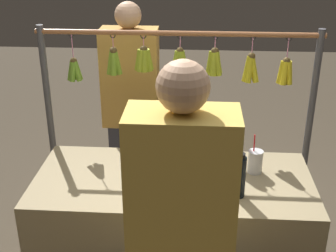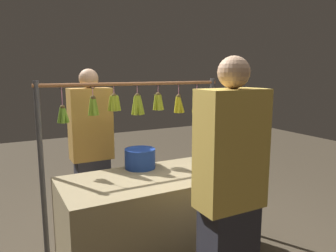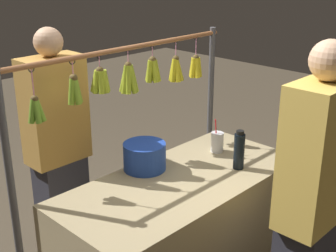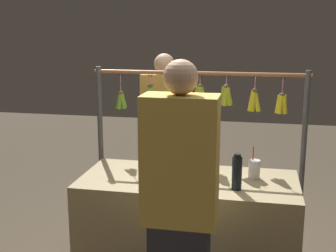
% 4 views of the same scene
% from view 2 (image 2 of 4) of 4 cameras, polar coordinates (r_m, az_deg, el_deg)
% --- Properties ---
extents(market_counter, '(1.61, 0.74, 0.81)m').
position_cam_2_polar(market_counter, '(2.87, -1.47, -16.34)').
color(market_counter, tan).
rests_on(market_counter, ground).
extents(display_rack, '(1.78, 0.14, 1.59)m').
position_cam_2_polar(display_rack, '(3.07, -5.16, 0.29)').
color(display_rack, '#4C4C51').
rests_on(display_rack, ground).
extents(water_bottle, '(0.07, 0.07, 0.26)m').
position_cam_2_polar(water_bottle, '(2.73, 6.87, -5.95)').
color(water_bottle, black).
rests_on(water_bottle, market_counter).
extents(blue_bucket, '(0.27, 0.27, 0.17)m').
position_cam_2_polar(blue_bucket, '(2.90, -4.95, -5.71)').
color(blue_bucket, '#1F41A8').
rests_on(blue_bucket, market_counter).
extents(drink_cup, '(0.09, 0.09, 0.24)m').
position_cam_2_polar(drink_cup, '(3.02, 5.78, -5.44)').
color(drink_cup, silver).
rests_on(drink_cup, market_counter).
extents(vendor_person, '(0.40, 0.22, 1.69)m').
position_cam_2_polar(vendor_person, '(3.32, -13.27, -5.10)').
color(vendor_person, '#2D2D38').
rests_on(vendor_person, ground).
extents(customer_person, '(0.42, 0.23, 1.75)m').
position_cam_2_polar(customer_person, '(2.09, 10.76, -12.93)').
color(customer_person, '#2D2D38').
rests_on(customer_person, ground).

